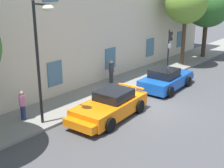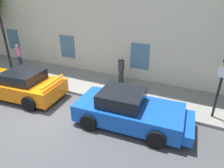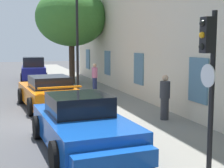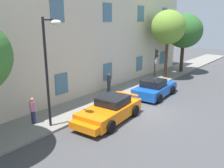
{
  "view_description": "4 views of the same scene",
  "coord_description": "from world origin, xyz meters",
  "px_view_note": "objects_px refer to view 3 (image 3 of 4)",
  "views": [
    {
      "loc": [
        -13.83,
        -9.2,
        6.94
      ],
      "look_at": [
        -0.99,
        1.85,
        1.24
      ],
      "focal_mm": 49.32,
      "sensor_mm": 36.0,
      "label": 1
    },
    {
      "loc": [
        5.78,
        -5.57,
        5.04
      ],
      "look_at": [
        2.28,
        1.88,
        1.15
      ],
      "focal_mm": 31.71,
      "sensor_mm": 36.0,
      "label": 2
    },
    {
      "loc": [
        11.82,
        -0.95,
        2.82
      ],
      "look_at": [
        1.9,
        2.27,
        1.51
      ],
      "focal_mm": 51.91,
      "sensor_mm": 36.0,
      "label": 3
    },
    {
      "loc": [
        -12.75,
        -7.71,
        5.95
      ],
      "look_at": [
        -0.16,
        2.41,
        1.53
      ],
      "focal_mm": 37.45,
      "sensor_mm": 36.0,
      "label": 4
    }
  ],
  "objects_px": {
    "traffic_light": "(209,67)",
    "pedestrian_admiring": "(95,77)",
    "pedestrian_strolling": "(165,97)",
    "sportscar_red_lead": "(48,93)",
    "tree_midblock": "(71,18)",
    "sportscar_yellow_flank": "(84,127)",
    "street_lamp": "(69,16)",
    "hatchback_parked": "(34,69)"
  },
  "relations": [
    {
      "from": "traffic_light",
      "to": "pedestrian_admiring",
      "type": "relative_size",
      "value": 2.1
    },
    {
      "from": "traffic_light",
      "to": "pedestrian_strolling",
      "type": "bearing_deg",
      "value": 161.46
    },
    {
      "from": "sportscar_red_lead",
      "to": "tree_midblock",
      "type": "bearing_deg",
      "value": 160.54
    },
    {
      "from": "sportscar_yellow_flank",
      "to": "street_lamp",
      "type": "height_order",
      "value": "street_lamp"
    },
    {
      "from": "sportscar_yellow_flank",
      "to": "pedestrian_strolling",
      "type": "distance_m",
      "value": 3.87
    },
    {
      "from": "traffic_light",
      "to": "hatchback_parked",
      "type": "bearing_deg",
      "value": -175.48
    },
    {
      "from": "sportscar_red_lead",
      "to": "pedestrian_strolling",
      "type": "height_order",
      "value": "pedestrian_strolling"
    },
    {
      "from": "sportscar_red_lead",
      "to": "tree_midblock",
      "type": "relative_size",
      "value": 0.81
    },
    {
      "from": "traffic_light",
      "to": "street_lamp",
      "type": "distance_m",
      "value": 12.23
    },
    {
      "from": "hatchback_parked",
      "to": "pedestrian_admiring",
      "type": "distance_m",
      "value": 8.58
    },
    {
      "from": "sportscar_yellow_flank",
      "to": "hatchback_parked",
      "type": "height_order",
      "value": "hatchback_parked"
    },
    {
      "from": "traffic_light",
      "to": "tree_midblock",
      "type": "bearing_deg",
      "value": 178.07
    },
    {
      "from": "traffic_light",
      "to": "street_lamp",
      "type": "height_order",
      "value": "street_lamp"
    },
    {
      "from": "sportscar_yellow_flank",
      "to": "pedestrian_strolling",
      "type": "xyz_separation_m",
      "value": [
        -1.9,
        3.36,
        0.33
      ]
    },
    {
      "from": "sportscar_red_lead",
      "to": "sportscar_yellow_flank",
      "type": "height_order",
      "value": "same"
    },
    {
      "from": "traffic_light",
      "to": "pedestrian_admiring",
      "type": "bearing_deg",
      "value": 174.88
    },
    {
      "from": "sportscar_yellow_flank",
      "to": "tree_midblock",
      "type": "xyz_separation_m",
      "value": [
        -13.18,
        2.25,
        3.88
      ]
    },
    {
      "from": "sportscar_yellow_flank",
      "to": "tree_midblock",
      "type": "distance_m",
      "value": 13.93
    },
    {
      "from": "sportscar_red_lead",
      "to": "pedestrian_admiring",
      "type": "distance_m",
      "value": 4.42
    },
    {
      "from": "street_lamp",
      "to": "pedestrian_strolling",
      "type": "relative_size",
      "value": 3.76
    },
    {
      "from": "hatchback_parked",
      "to": "pedestrian_admiring",
      "type": "bearing_deg",
      "value": 18.69
    },
    {
      "from": "tree_midblock",
      "to": "street_lamp",
      "type": "relative_size",
      "value": 1.05
    },
    {
      "from": "tree_midblock",
      "to": "sportscar_red_lead",
      "type": "bearing_deg",
      "value": -19.46
    },
    {
      "from": "sportscar_yellow_flank",
      "to": "pedestrian_admiring",
      "type": "relative_size",
      "value": 3.06
    },
    {
      "from": "tree_midblock",
      "to": "street_lamp",
      "type": "bearing_deg",
      "value": -12.23
    },
    {
      "from": "sportscar_yellow_flank",
      "to": "pedestrian_admiring",
      "type": "height_order",
      "value": "pedestrian_admiring"
    },
    {
      "from": "street_lamp",
      "to": "pedestrian_strolling",
      "type": "distance_m",
      "value": 8.13
    },
    {
      "from": "tree_midblock",
      "to": "street_lamp",
      "type": "height_order",
      "value": "tree_midblock"
    },
    {
      "from": "hatchback_parked",
      "to": "tree_midblock",
      "type": "height_order",
      "value": "tree_midblock"
    },
    {
      "from": "sportscar_red_lead",
      "to": "street_lamp",
      "type": "bearing_deg",
      "value": 151.03
    },
    {
      "from": "pedestrian_admiring",
      "to": "hatchback_parked",
      "type": "bearing_deg",
      "value": -161.31
    },
    {
      "from": "sportscar_red_lead",
      "to": "pedestrian_admiring",
      "type": "bearing_deg",
      "value": 136.66
    },
    {
      "from": "sportscar_yellow_flank",
      "to": "pedestrian_admiring",
      "type": "xyz_separation_m",
      "value": [
        -9.45,
        2.82,
        0.32
      ]
    },
    {
      "from": "sportscar_yellow_flank",
      "to": "hatchback_parked",
      "type": "xyz_separation_m",
      "value": [
        -17.58,
        0.07,
        0.2
      ]
    },
    {
      "from": "sportscar_red_lead",
      "to": "traffic_light",
      "type": "distance_m",
      "value": 9.62
    },
    {
      "from": "tree_midblock",
      "to": "traffic_light",
      "type": "bearing_deg",
      "value": -1.93
    },
    {
      "from": "sportscar_yellow_flank",
      "to": "tree_midblock",
      "type": "bearing_deg",
      "value": 170.31
    },
    {
      "from": "pedestrian_strolling",
      "to": "pedestrian_admiring",
      "type": "bearing_deg",
      "value": -175.97
    },
    {
      "from": "sportscar_red_lead",
      "to": "sportscar_yellow_flank",
      "type": "distance_m",
      "value": 6.25
    },
    {
      "from": "pedestrian_admiring",
      "to": "pedestrian_strolling",
      "type": "height_order",
      "value": "pedestrian_strolling"
    },
    {
      "from": "sportscar_yellow_flank",
      "to": "traffic_light",
      "type": "bearing_deg",
      "value": 29.43
    },
    {
      "from": "traffic_light",
      "to": "pedestrian_strolling",
      "type": "height_order",
      "value": "traffic_light"
    }
  ]
}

